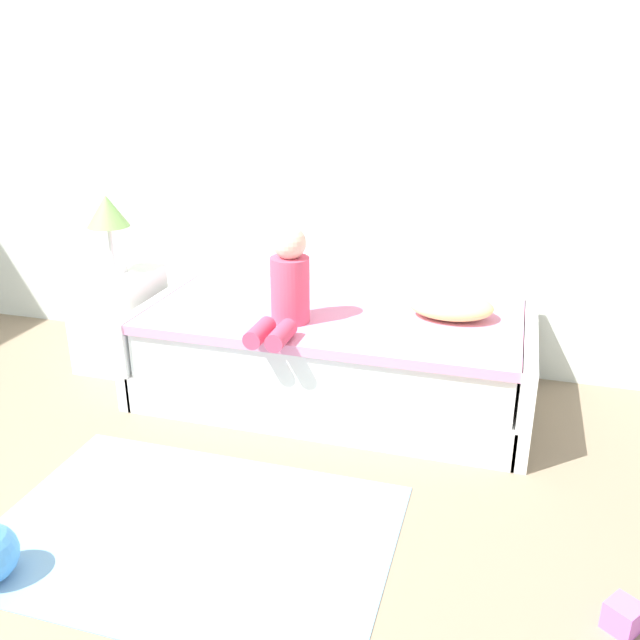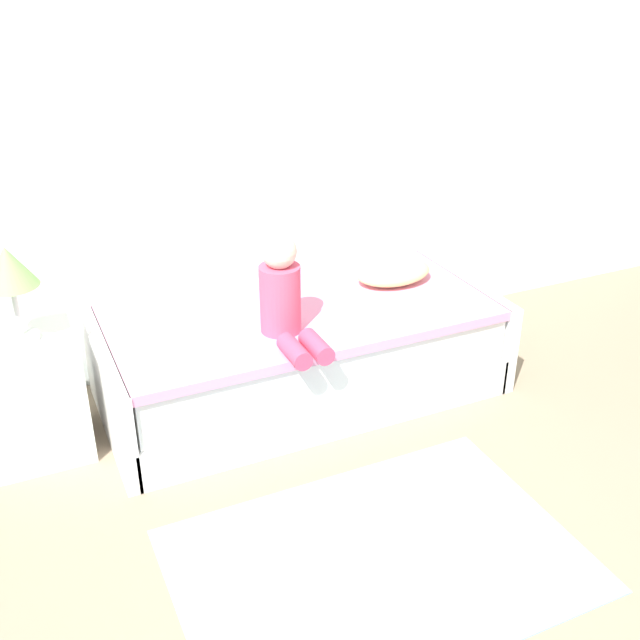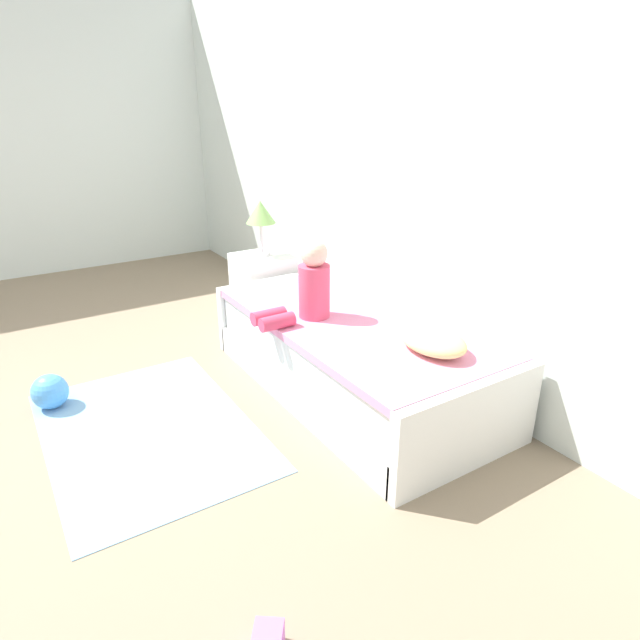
{
  "view_description": "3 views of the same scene",
  "coord_description": "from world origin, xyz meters",
  "px_view_note": "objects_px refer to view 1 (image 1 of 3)",
  "views": [
    {
      "loc": [
        1.26,
        -1.27,
        1.78
      ],
      "look_at": [
        0.37,
        1.75,
        0.55
      ],
      "focal_mm": 37.97,
      "sensor_mm": 36.0,
      "label": 1
    },
    {
      "loc": [
        -1.0,
        -1.23,
        2.21
      ],
      "look_at": [
        0.37,
        1.75,
        0.55
      ],
      "focal_mm": 41.99,
      "sensor_mm": 36.0,
      "label": 2
    },
    {
      "loc": [
        2.94,
        0.11,
        1.8
      ],
      "look_at": [
        0.37,
        1.75,
        0.55
      ],
      "focal_mm": 30.27,
      "sensor_mm": 36.0,
      "label": 3
    }
  ],
  "objects_px": {
    "bed": "(333,356)",
    "toy_block": "(623,617)",
    "child_figure": "(287,286)",
    "pillow": "(451,306)",
    "table_lamp": "(108,215)",
    "nightstand": "(120,319)"
  },
  "relations": [
    {
      "from": "bed",
      "to": "child_figure",
      "type": "height_order",
      "value": "child_figure"
    },
    {
      "from": "child_figure",
      "to": "bed",
      "type": "bearing_deg",
      "value": 51.83
    },
    {
      "from": "bed",
      "to": "nightstand",
      "type": "distance_m",
      "value": 1.35
    },
    {
      "from": "nightstand",
      "to": "table_lamp",
      "type": "relative_size",
      "value": 1.33
    },
    {
      "from": "nightstand",
      "to": "pillow",
      "type": "xyz_separation_m",
      "value": [
        1.96,
        0.06,
        0.26
      ]
    },
    {
      "from": "bed",
      "to": "toy_block",
      "type": "distance_m",
      "value": 1.92
    },
    {
      "from": "child_figure",
      "to": "nightstand",
      "type": "bearing_deg",
      "value": 167.13
    },
    {
      "from": "child_figure",
      "to": "pillow",
      "type": "height_order",
      "value": "child_figure"
    },
    {
      "from": "bed",
      "to": "pillow",
      "type": "height_order",
      "value": "pillow"
    },
    {
      "from": "child_figure",
      "to": "pillow",
      "type": "bearing_deg",
      "value": 22.57
    },
    {
      "from": "toy_block",
      "to": "bed",
      "type": "bearing_deg",
      "value": 135.74
    },
    {
      "from": "bed",
      "to": "table_lamp",
      "type": "height_order",
      "value": "table_lamp"
    },
    {
      "from": "table_lamp",
      "to": "toy_block",
      "type": "xyz_separation_m",
      "value": [
        2.72,
        -1.37,
        -0.89
      ]
    },
    {
      "from": "nightstand",
      "to": "bed",
      "type": "bearing_deg",
      "value": -1.65
    },
    {
      "from": "nightstand",
      "to": "table_lamp",
      "type": "distance_m",
      "value": 0.64
    },
    {
      "from": "toy_block",
      "to": "nightstand",
      "type": "bearing_deg",
      "value": 153.22
    },
    {
      "from": "nightstand",
      "to": "table_lamp",
      "type": "height_order",
      "value": "table_lamp"
    },
    {
      "from": "child_figure",
      "to": "pillow",
      "type": "xyz_separation_m",
      "value": [
        0.79,
        0.33,
        -0.14
      ]
    },
    {
      "from": "table_lamp",
      "to": "child_figure",
      "type": "bearing_deg",
      "value": -12.87
    },
    {
      "from": "bed",
      "to": "table_lamp",
      "type": "bearing_deg",
      "value": 178.35
    },
    {
      "from": "pillow",
      "to": "table_lamp",
      "type": "bearing_deg",
      "value": -178.22
    },
    {
      "from": "child_figure",
      "to": "toy_block",
      "type": "height_order",
      "value": "child_figure"
    }
  ]
}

